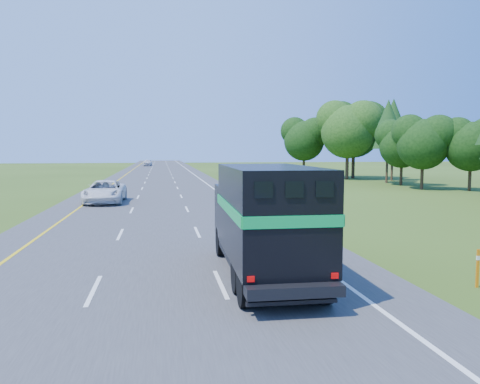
{
  "coord_description": "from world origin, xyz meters",
  "views": [
    {
      "loc": [
        0.11,
        -2.58,
        4.03
      ],
      "look_at": [
        4.3,
        22.05,
        1.79
      ],
      "focal_mm": 35.0,
      "sensor_mm": 36.0,
      "label": 1
    }
  ],
  "objects": [
    {
      "name": "horse_truck",
      "position": [
        3.3,
        11.54,
        1.92
      ],
      "size": [
        2.68,
        8.0,
        3.51
      ],
      "rotation": [
        0.0,
        0.0,
        -0.02
      ],
      "color": "black",
      "rests_on": "road"
    },
    {
      "name": "far_car",
      "position": [
        -3.11,
        117.44,
        0.87
      ],
      "size": [
        2.22,
        4.97,
        1.66
      ],
      "primitive_type": "imported",
      "rotation": [
        0.0,
        0.0,
        -0.05
      ],
      "color": "silver",
      "rests_on": "road"
    },
    {
      "name": "road",
      "position": [
        0.0,
        50.0,
        0.02
      ],
      "size": [
        15.0,
        260.0,
        0.04
      ],
      "primitive_type": "cube",
      "color": "#38383A",
      "rests_on": "ground"
    },
    {
      "name": "delineator",
      "position": [
        9.25,
        9.51,
        0.61
      ],
      "size": [
        0.09,
        0.05,
        1.14
      ],
      "color": "orange",
      "rests_on": "ground"
    },
    {
      "name": "lane_markings",
      "position": [
        0.0,
        50.0,
        0.04
      ],
      "size": [
        11.15,
        260.0,
        0.01
      ],
      "color": "yellow",
      "rests_on": "road"
    },
    {
      "name": "white_suv",
      "position": [
        -4.1,
        34.02,
        0.89
      ],
      "size": [
        2.92,
        6.14,
        1.69
      ],
      "primitive_type": "imported",
      "rotation": [
        0.0,
        0.0,
        -0.02
      ],
      "color": "silver",
      "rests_on": "road"
    }
  ]
}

